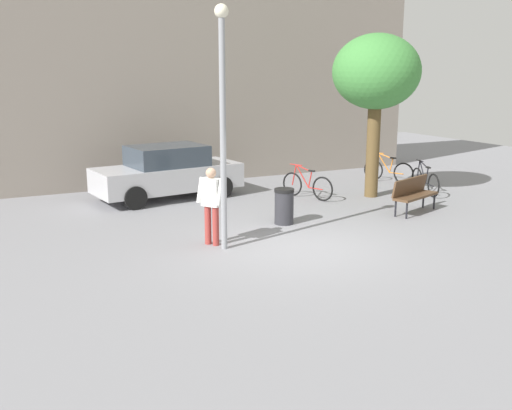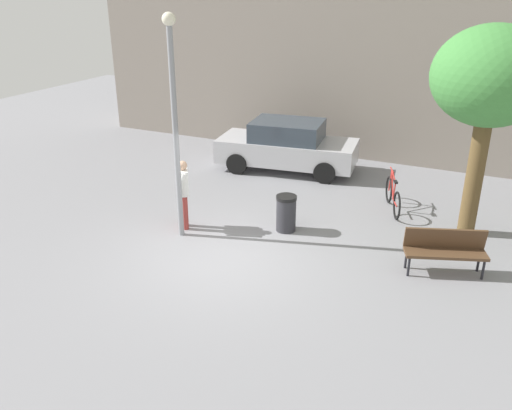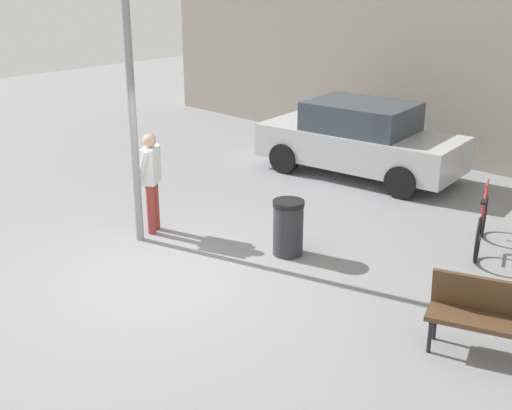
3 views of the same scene
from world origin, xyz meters
name	(u,v)px [view 2 (image 2 of 3)]	position (x,y,z in m)	size (l,w,h in m)	color
ground_plane	(224,258)	(0.00, 0.00, 0.00)	(36.00, 36.00, 0.00)	gray
lamppost	(174,113)	(-1.46, 0.60, 2.87)	(0.28, 0.28, 4.90)	gray
person_by_lamppost	(184,190)	(-1.58, 0.98, 0.97)	(0.52, 0.62, 1.67)	#9E3833
park_bench	(445,248)	(4.27, 1.40, 0.55)	(1.67, 0.99, 0.92)	#513823
plaza_tree	(491,79)	(4.53, 3.52, 3.56)	(2.50, 2.50, 4.69)	brown
bicycle_red	(393,196)	(2.67, 4.13, 0.38)	(0.73, 1.70, 0.97)	black
parked_car_silver	(287,146)	(-0.98, 5.91, 0.77)	(4.39, 2.24, 1.55)	#B7B7BC
trash_bin	(286,213)	(0.66, 1.85, 0.44)	(0.49, 0.49, 0.87)	#2D2D33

